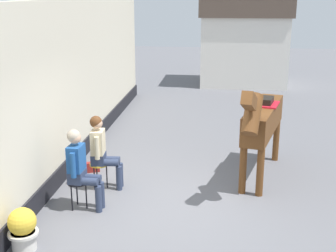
# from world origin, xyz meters

# --- Properties ---
(ground_plane) EXTENTS (40.00, 40.00, 0.00)m
(ground_plane) POSITION_xyz_m (0.00, 3.00, 0.00)
(ground_plane) COLOR slate
(pub_facade_wall) EXTENTS (0.34, 14.00, 3.40)m
(pub_facade_wall) POSITION_xyz_m (-2.55, 1.50, 1.54)
(pub_facade_wall) COLOR beige
(pub_facade_wall) RESTS_ON ground_plane
(distant_cottage) EXTENTS (3.40, 2.60, 3.50)m
(distant_cottage) POSITION_xyz_m (1.40, 10.97, 1.80)
(distant_cottage) COLOR silver
(distant_cottage) RESTS_ON ground_plane
(seated_visitor_near) EXTENTS (0.61, 0.49, 1.39)m
(seated_visitor_near) POSITION_xyz_m (-1.68, -0.33, 0.78)
(seated_visitor_near) COLOR black
(seated_visitor_near) RESTS_ON ground_plane
(seated_visitor_far) EXTENTS (0.61, 0.49, 1.39)m
(seated_visitor_far) POSITION_xyz_m (-1.54, 0.54, 0.78)
(seated_visitor_far) COLOR gold
(seated_visitor_far) RESTS_ON ground_plane
(saddled_horse_center) EXTENTS (1.01, 2.94, 2.06)m
(saddled_horse_center) POSITION_xyz_m (1.38, 1.39, 1.16)
(saddled_horse_center) COLOR brown
(saddled_horse_center) RESTS_ON ground_plane
(flower_planter_near) EXTENTS (0.43, 0.43, 0.64)m
(flower_planter_near) POSITION_xyz_m (-2.12, -1.69, 0.33)
(flower_planter_near) COLOR beige
(flower_planter_near) RESTS_ON ground_plane
(satchel_bag) EXTENTS (0.30, 0.21, 0.20)m
(satchel_bag) POSITION_xyz_m (-1.95, 1.29, 0.10)
(satchel_bag) COLOR maroon
(satchel_bag) RESTS_ON ground_plane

